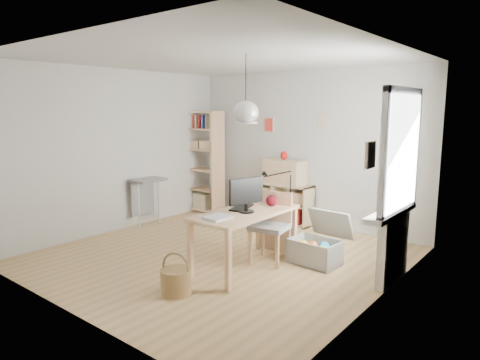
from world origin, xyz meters
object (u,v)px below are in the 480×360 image
Objects in this scene: storage_chest at (318,246)px; monitor at (246,193)px; chair at (272,223)px; tall_bookshelf at (203,158)px; desk at (246,218)px; cube_shelf at (276,205)px; drawer_chest at (284,172)px.

monitor is (-0.61, -0.78, 0.77)m from storage_chest.
chair is 1.88× the size of monitor.
storage_chest is at bearing 66.97° from monitor.
tall_bookshelf is at bearing 157.71° from monitor.
monitor is at bearing -41.46° from desk.
chair is 0.69m from storage_chest.
desk is at bearing -127.20° from storage_chest.
storage_chest is (3.23, -1.20, -0.87)m from tall_bookshelf.
desk is 2.48m from cube_shelf.
desk is at bearing -65.39° from cube_shelf.
chair reaches higher than cube_shelf.
cube_shelf is 2.59m from monitor.
tall_bookshelf is 2.15× the size of chair.
drawer_chest reaches higher than chair.
tall_bookshelf reaches higher than storage_chest.
drawer_chest is (-1.48, 1.44, 0.71)m from storage_chest.
cube_shelf is 1.50× the size of chair.
storage_chest is (1.67, -1.48, -0.08)m from cube_shelf.
drawer_chest reaches higher than desk.
chair is at bearing -57.74° from cube_shelf.
drawer_chest is (1.75, 0.24, -0.15)m from tall_bookshelf.
tall_bookshelf reaches higher than drawer_chest.
cube_shelf reaches higher than storage_chest.
monitor is at bearing -64.95° from cube_shelf.
tall_bookshelf is 3.29m from monitor.
desk is 0.75× the size of tall_bookshelf.
chair is (2.70, -1.53, -0.56)m from tall_bookshelf.
tall_bookshelf reaches higher than chair.
monitor is 0.66× the size of drawer_chest.
desk is 0.46m from chair.
storage_chest is at bearing -20.35° from tall_bookshelf.
tall_bookshelf is 3.55m from storage_chest.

